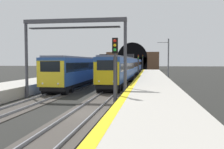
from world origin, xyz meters
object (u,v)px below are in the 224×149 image
Objects in this scene: overhead_signal_gantry at (74,38)px; railway_signal_mid at (138,63)px; railway_signal_near at (115,67)px; railway_signal_far at (143,61)px; train_adjacent_platform at (94,68)px; catenary_mast_far at (168,60)px; train_main_approaching at (130,66)px.

railway_signal_mid is at bearing -8.28° from overhead_signal_gantry.
railway_signal_far reaches higher than railway_signal_near.
overhead_signal_gantry is (-19.25, -2.60, 3.26)m from train_adjacent_platform.
catenary_mast_far is at bearing 95.17° from train_adjacent_platform.
train_main_approaching is 12.88m from catenary_mast_far.
train_main_approaching is at bearing 34.07° from catenary_mast_far.
train_main_approaching reaches higher than railway_signal_mid.
overhead_signal_gantry reaches higher than train_adjacent_platform.
railway_signal_far is (68.57, -0.00, 0.39)m from railway_signal_near.
train_adjacent_platform is 44.88m from railway_signal_far.
railway_signal_near is 0.70× the size of catenary_mast_far.
train_adjacent_platform is (-11.75, 5.20, -0.05)m from train_main_approaching.
overhead_signal_gantry is at bearing -8.28° from railway_signal_mid.
railway_signal_mid is 11.32m from catenary_mast_far.
overhead_signal_gantry is at bearing -3.75° from train_main_approaching.
railway_signal_near is 0.52× the size of overhead_signal_gantry.
train_main_approaching reaches higher than train_adjacent_platform.
railway_signal_near is (-36.01, -1.82, 0.72)m from train_main_approaching.
railway_signal_far is at bearing 170.90° from train_adjacent_platform.
train_main_approaching is 2.03m from railway_signal_mid.
overhead_signal_gantry is (-63.57, 4.41, 2.10)m from railway_signal_far.
train_adjacent_platform is 7.81× the size of railway_signal_mid.
train_adjacent_platform is at bearing -32.32° from railway_signal_mid.
overhead_signal_gantry reaches higher than railway_signal_mid.
catenary_mast_far reaches higher than train_adjacent_platform.
catenary_mast_far is (-10.61, -7.18, 1.35)m from train_main_approaching.
railway_signal_far is (32.56, -1.82, 1.11)m from train_main_approaching.
railway_signal_near reaches higher than train_adjacent_platform.
railway_signal_mid is at bearing 70.88° from train_main_approaching.
railway_signal_near is at bearing 3.93° from train_main_approaching.
train_adjacent_platform is at bearing -163.88° from railway_signal_near.
overhead_signal_gantry is 1.34× the size of catenary_mast_far.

